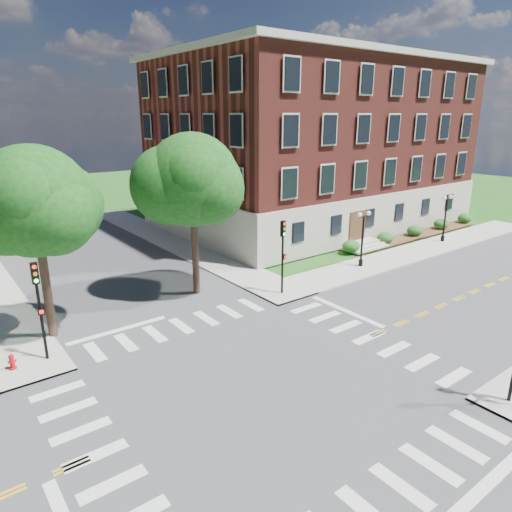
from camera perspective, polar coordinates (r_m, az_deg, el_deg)
ground at (r=20.60m, az=0.62°, el=-15.74°), size 160.00×160.00×0.00m
road_ew at (r=20.60m, az=0.62°, el=-15.73°), size 90.00×12.00×0.01m
road_ns at (r=20.60m, az=0.62°, el=-15.72°), size 12.00×90.00×0.01m
sidewalk_ne at (r=40.52m, az=4.44°, el=1.20°), size 34.00×34.00×0.12m
crosswalk_east at (r=25.09m, az=13.91°, el=-9.86°), size 2.20×10.20×0.02m
stop_bar_east at (r=27.93m, az=11.23°, el=-6.79°), size 0.40×5.50×0.00m
main_building at (r=49.76m, az=7.12°, el=13.79°), size 30.60×22.40×16.50m
shrub_row at (r=46.25m, az=19.15°, el=2.23°), size 18.00×2.00×1.30m
tree_c at (r=24.54m, az=-26.00°, el=6.10°), size 5.46×5.46×9.84m
tree_d at (r=28.43m, az=-7.97°, el=9.36°), size 5.73×5.73×10.17m
traffic_signal_ne at (r=28.86m, az=3.38°, el=1.05°), size 0.37×0.43×4.80m
traffic_signal_nw at (r=23.12m, az=-25.54°, el=-4.85°), size 0.34×0.37×4.80m
twin_lamp_west at (r=35.29m, az=13.18°, el=2.51°), size 1.36×0.36×4.23m
twin_lamp_east at (r=44.74m, az=22.60°, el=4.70°), size 1.36×0.36×4.23m
fire_hydrant at (r=23.98m, az=-28.19°, el=-11.62°), size 0.35×0.35×0.75m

